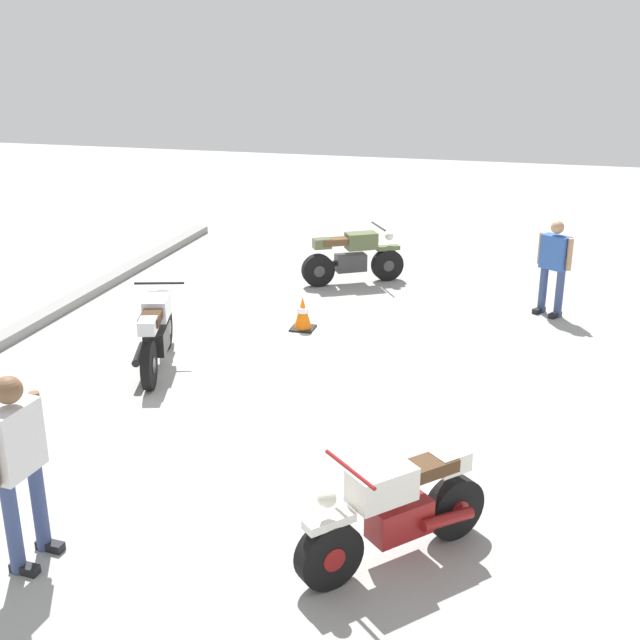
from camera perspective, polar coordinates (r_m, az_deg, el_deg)
name	(u,v)px	position (r m, az deg, el deg)	size (l,w,h in m)	color
ground_plane	(307,363)	(11.29, -0.96, -3.11)	(40.00, 40.00, 0.00)	#9E9E99
curb_edge	(22,329)	(13.22, -20.47, -0.58)	(14.00, 0.30, 0.15)	gray
motorcycle_cream_vintage	(397,511)	(7.14, 5.48, -13.43)	(1.53, 1.45, 1.07)	black
motorcycle_silver_cruiser	(156,332)	(11.21, -11.61, -0.83)	(2.03, 0.85, 1.09)	black
motorcycle_olive_vintage	(353,258)	(14.81, 2.34, 4.46)	(1.14, 1.75, 1.07)	black
person_in_white_shirt	(18,458)	(7.28, -20.73, -9.18)	(0.68, 0.33, 1.76)	#384772
person_in_blue_shirt	(554,263)	(13.54, 16.34, 3.94)	(0.48, 0.57, 1.58)	#384772
traffic_cone	(303,313)	(12.50, -1.24, 0.47)	(0.36, 0.36, 0.53)	black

